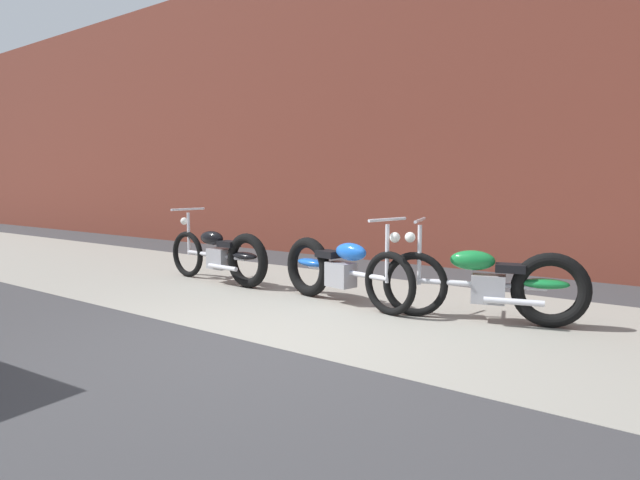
{
  "coord_description": "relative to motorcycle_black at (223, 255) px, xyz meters",
  "views": [
    {
      "loc": [
        3.11,
        -3.31,
        1.38
      ],
      "look_at": [
        -0.42,
        1.5,
        0.75
      ],
      "focal_mm": 29.89,
      "sensor_mm": 36.0,
      "label": 1
    }
  ],
  "objects": [
    {
      "name": "ground_plane",
      "position": [
        2.3,
        -1.79,
        -0.4
      ],
      "size": [
        80.0,
        80.0,
        0.0
      ],
      "primitive_type": "plane",
      "color": "#38383A"
    },
    {
      "name": "motorcycle_black",
      "position": [
        0.0,
        0.0,
        0.0
      ],
      "size": [
        2.01,
        0.58,
        1.03
      ],
      "rotation": [
        0.0,
        0.0,
        3.08
      ],
      "color": "black",
      "rests_on": "ground"
    },
    {
      "name": "motorcycle_green",
      "position": [
        3.75,
        0.12,
        0.0
      ],
      "size": [
        1.95,
        0.8,
        1.03
      ],
      "rotation": [
        0.0,
        0.0,
        3.43
      ],
      "color": "black",
      "rests_on": "ground"
    },
    {
      "name": "motorcycle_blue",
      "position": [
        1.95,
        -0.06,
        0.0
      ],
      "size": [
        1.99,
        0.7,
        1.03
      ],
      "rotation": [
        0.0,
        0.0,
        -0.19
      ],
      "color": "black",
      "rests_on": "ground"
    },
    {
      "name": "brick_building_wall",
      "position": [
        2.3,
        3.41,
        2.4
      ],
      "size": [
        36.0,
        0.5,
        5.6
      ],
      "primitive_type": "cube",
      "color": "brown",
      "rests_on": "ground"
    },
    {
      "name": "sidewalk_slab",
      "position": [
        2.3,
        -0.04,
        -0.4
      ],
      "size": [
        36.0,
        3.5,
        0.01
      ],
      "primitive_type": "cube",
      "color": "gray",
      "rests_on": "ground"
    }
  ]
}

